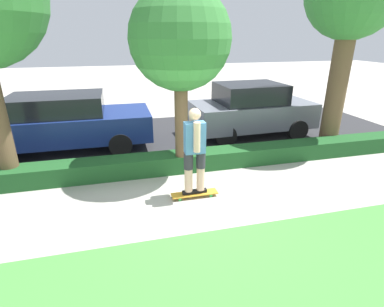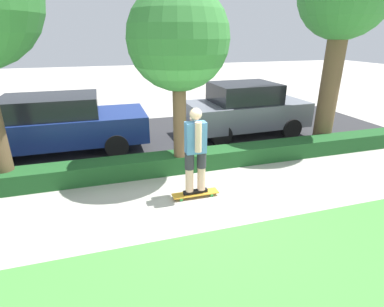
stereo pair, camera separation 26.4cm
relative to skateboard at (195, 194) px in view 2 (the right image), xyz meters
The scene contains 8 objects.
ground_plane 0.24m from the skateboard, 71.66° to the right, with size 60.00×60.00×0.00m, color #ADA89E.
street_asphalt 3.99m from the skateboard, 88.98° to the left, with size 16.02×5.00×0.01m.
hedge_row 1.39m from the skateboard, 87.05° to the left, with size 16.02×0.60×0.44m.
skateboard is the anchor object (origin of this frame).
skater_person 0.97m from the skateboard, 135.00° to the left, with size 0.51×0.46×1.78m.
tree_mid 3.20m from the skateboard, 89.73° to the left, with size 2.16×2.16×4.13m.
parked_car_front 4.69m from the skateboard, 129.08° to the left, with size 4.78×1.97×1.60m.
parked_car_middle 4.63m from the skateboard, 51.57° to the left, with size 3.95×1.98×1.70m.
Camera 2 is at (-1.70, -4.98, 3.12)m, focal length 28.00 mm.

